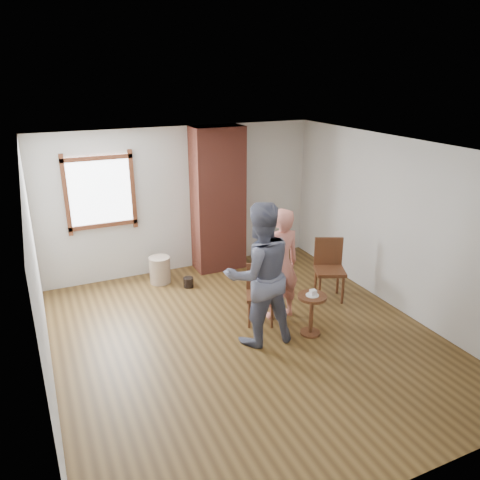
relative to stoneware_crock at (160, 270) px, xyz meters
name	(u,v)px	position (x,y,z in m)	size (l,w,h in m)	color
ground	(247,339)	(0.59, -2.28, -0.23)	(5.50, 5.50, 0.00)	brown
room_shell	(225,202)	(0.54, -1.68, 1.58)	(5.04, 5.52, 2.62)	silver
brick_chimney	(218,200)	(1.19, 0.22, 1.07)	(0.90, 0.50, 2.60)	brown
stoneware_crock	(160,270)	(0.00, 0.00, 0.00)	(0.36, 0.36, 0.47)	tan
dark_pot	(188,282)	(0.38, -0.39, -0.15)	(0.17, 0.17, 0.17)	black
dining_chair_left	(260,290)	(0.99, -1.89, 0.25)	(0.53, 0.53, 0.86)	brown
dining_chair_right	(329,265)	(2.34, -1.66, 0.31)	(0.60, 0.60, 0.98)	brown
side_table	(312,308)	(1.46, -2.53, 0.17)	(0.40, 0.40, 0.60)	brown
cake_plate	(312,295)	(1.46, -2.53, 0.37)	(0.18, 0.18, 0.01)	white
cake_slice	(313,293)	(1.47, -2.53, 0.40)	(0.08, 0.07, 0.06)	silver
man	(259,274)	(0.72, -2.36, 0.75)	(0.95, 0.74, 1.96)	#131736
person_pink	(280,264)	(1.30, -1.90, 0.61)	(0.62, 0.40, 1.69)	#D67B6B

